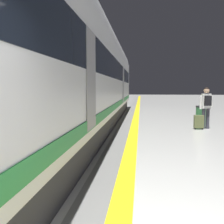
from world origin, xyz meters
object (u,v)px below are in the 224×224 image
Objects in this scene: high_speed_train at (76,68)px; suitcase_near at (199,122)px; waste_bin at (201,116)px; passenger_near at (206,104)px.

suitcase_near is at bearing 15.63° from high_speed_train.
passenger_near is at bearing -90.50° from waste_bin.
high_speed_train reaches higher than suitcase_near.
passenger_near is 2.96× the size of suitcase_near.
high_speed_train is 6.15m from waste_bin.
high_speed_train is at bearing -164.37° from suitcase_near.
passenger_near is 0.81m from suitcase_near.
high_speed_train is 5.65m from passenger_near.
high_speed_train is 30.35× the size of waste_bin.
high_speed_train reaches higher than waste_bin.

